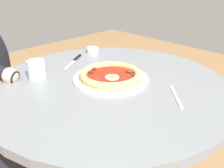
{
  "coord_description": "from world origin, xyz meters",
  "views": [
    {
      "loc": [
        -0.64,
        -0.67,
        1.16
      ],
      "look_at": [
        0.03,
        0.01,
        0.71
      ],
      "focal_mm": 39.95,
      "sensor_mm": 36.0,
      "label": 1
    }
  ],
  "objects_px": {
    "ramekin_capers": "(93,50)",
    "fork_utensil": "(176,96)",
    "dining_table": "(109,113)",
    "pizza_on_plate": "(111,76)",
    "water_glass": "(37,70)",
    "steak_knife": "(76,59)"
  },
  "relations": [
    {
      "from": "ramekin_capers",
      "to": "fork_utensil",
      "type": "distance_m",
      "value": 0.62
    },
    {
      "from": "dining_table",
      "to": "ramekin_capers",
      "type": "relative_size",
      "value": 15.65
    },
    {
      "from": "dining_table",
      "to": "pizza_on_plate",
      "type": "bearing_deg",
      "value": 31.84
    },
    {
      "from": "pizza_on_plate",
      "to": "fork_utensil",
      "type": "distance_m",
      "value": 0.28
    },
    {
      "from": "ramekin_capers",
      "to": "pizza_on_plate",
      "type": "bearing_deg",
      "value": -119.08
    },
    {
      "from": "dining_table",
      "to": "ramekin_capers",
      "type": "height_order",
      "value": "ramekin_capers"
    },
    {
      "from": "dining_table",
      "to": "water_glass",
      "type": "relative_size",
      "value": 12.39
    },
    {
      "from": "pizza_on_plate",
      "to": "fork_utensil",
      "type": "xyz_separation_m",
      "value": [
        0.06,
        -0.27,
        -0.02
      ]
    },
    {
      "from": "water_glass",
      "to": "fork_utensil",
      "type": "distance_m",
      "value": 0.57
    },
    {
      "from": "fork_utensil",
      "to": "ramekin_capers",
      "type": "bearing_deg",
      "value": 78.69
    },
    {
      "from": "dining_table",
      "to": "pizza_on_plate",
      "type": "relative_size",
      "value": 3.13
    },
    {
      "from": "dining_table",
      "to": "water_glass",
      "type": "xyz_separation_m",
      "value": [
        -0.19,
        0.24,
        0.18
      ]
    },
    {
      "from": "ramekin_capers",
      "to": "fork_utensil",
      "type": "height_order",
      "value": "ramekin_capers"
    },
    {
      "from": "water_glass",
      "to": "steak_knife",
      "type": "distance_m",
      "value": 0.27
    },
    {
      "from": "steak_knife",
      "to": "water_glass",
      "type": "bearing_deg",
      "value": -163.26
    },
    {
      "from": "water_glass",
      "to": "ramekin_capers",
      "type": "bearing_deg",
      "value": 14.76
    },
    {
      "from": "pizza_on_plate",
      "to": "fork_utensil",
      "type": "relative_size",
      "value": 2.38
    },
    {
      "from": "ramekin_capers",
      "to": "fork_utensil",
      "type": "bearing_deg",
      "value": -101.31
    },
    {
      "from": "pizza_on_plate",
      "to": "water_glass",
      "type": "distance_m",
      "value": 0.31
    },
    {
      "from": "ramekin_capers",
      "to": "fork_utensil",
      "type": "xyz_separation_m",
      "value": [
        -0.12,
        -0.6,
        -0.01
      ]
    },
    {
      "from": "pizza_on_plate",
      "to": "dining_table",
      "type": "bearing_deg",
      "value": -148.16
    },
    {
      "from": "fork_utensil",
      "to": "dining_table",
      "type": "bearing_deg",
      "value": 107.99
    }
  ]
}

